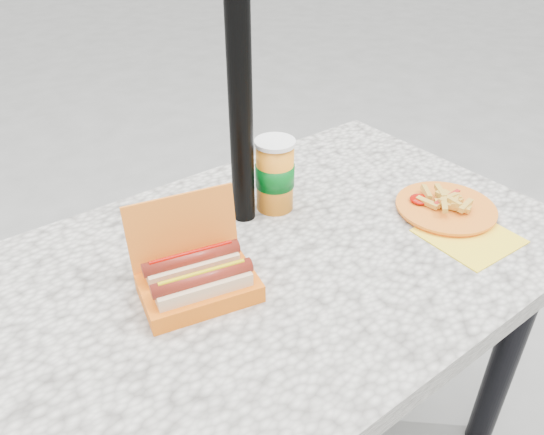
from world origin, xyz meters
TOP-DOWN VIEW (x-y plane):
  - picnic_table at (0.00, 0.00)m, footprint 1.20×0.80m
  - umbrella_pole at (0.00, 0.16)m, footprint 0.05×0.05m
  - hotdog_box at (-0.22, -0.00)m, footprint 0.24×0.20m
  - fries_plate at (0.38, -0.11)m, footprint 0.25×0.30m
  - soda_cup at (0.08, 0.15)m, footprint 0.09×0.09m

SIDE VIEW (x-z plane):
  - picnic_table at x=0.00m, z-range 0.27..1.02m
  - fries_plate at x=0.38m, z-range 0.74..0.78m
  - hotdog_box at x=-0.22m, z-range 0.70..0.87m
  - soda_cup at x=0.08m, z-range 0.75..0.92m
  - umbrella_pole at x=0.00m, z-range 0.00..2.20m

